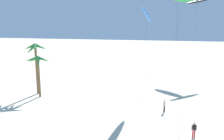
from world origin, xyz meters
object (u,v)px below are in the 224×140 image
person_foreground_walker (164,106)px  person_near_left (194,129)px  palm_tree_1 (38,62)px  flying_kite_4 (147,16)px  flying_kite_5 (198,1)px  flying_kite_0 (185,0)px  palm_tree_0 (36,53)px

person_foreground_walker → person_near_left: person_near_left is taller
palm_tree_1 → flying_kite_4: 17.38m
flying_kite_5 → person_near_left: 32.80m
palm_tree_1 → person_foreground_walker: bearing=-6.6°
palm_tree_1 → person_near_left: (21.83, -8.59, -4.49)m
flying_kite_5 → flying_kite_0: bearing=138.0°
person_near_left → person_foreground_walker: bearing=115.1°
palm_tree_0 → flying_kite_0: flying_kite_0 is taller
palm_tree_1 → flying_kite_0: bearing=46.2°
palm_tree_0 → person_near_left: palm_tree_0 is taller
person_near_left → palm_tree_1: bearing=158.5°
palm_tree_0 → person_foreground_walker: bearing=-10.0°
flying_kite_0 → person_near_left: size_ratio=10.32×
palm_tree_1 → flying_kite_5: 33.43m
palm_tree_0 → person_foreground_walker: size_ratio=5.07×
flying_kite_4 → person_near_left: flying_kite_4 is taller
flying_kite_4 → flying_kite_5: 21.20m
flying_kite_4 → flying_kite_5: size_ratio=0.83×
person_foreground_walker → person_near_left: (3.01, -6.43, 0.02)m
flying_kite_4 → palm_tree_0: bearing=-179.6°
person_foreground_walker → flying_kite_4: bearing=128.4°
palm_tree_0 → person_foreground_walker: palm_tree_0 is taller
palm_tree_1 → person_foreground_walker: palm_tree_1 is taller
palm_tree_1 → flying_kite_0: (21.90, 22.82, 10.62)m
flying_kite_4 → person_foreground_walker: flying_kite_4 is taller
flying_kite_0 → flying_kite_4: 22.49m
palm_tree_0 → flying_kite_4: bearing=0.4°
flying_kite_0 → flying_kite_5: bearing=-42.0°
person_foreground_walker → flying_kite_5: bearing=76.7°
palm_tree_0 → flying_kite_4: size_ratio=0.60×
flying_kite_0 → person_foreground_walker: size_ratio=10.55×
palm_tree_1 → flying_kite_0: flying_kite_0 is taller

